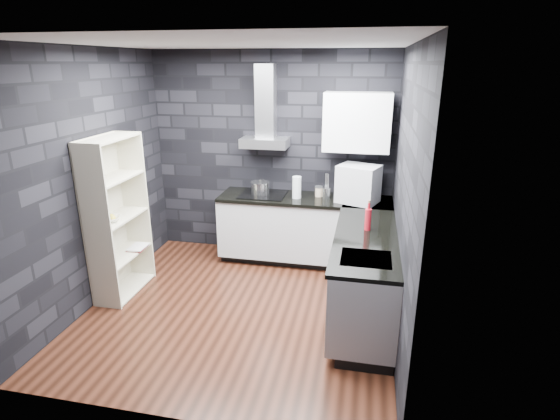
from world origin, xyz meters
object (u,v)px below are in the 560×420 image
(appliance_garage, at_px, (358,184))
(red_bottle, at_px, (368,220))
(utensil_crock, at_px, (326,193))
(fruit_bowl, at_px, (110,219))
(pot, at_px, (260,188))
(glass_vase, at_px, (297,187))
(bookshelf, at_px, (117,218))
(storage_jar, at_px, (319,192))

(appliance_garage, relative_size, red_bottle, 2.09)
(utensil_crock, height_order, fruit_bowl, utensil_crock)
(pot, xyz_separation_m, glass_vase, (0.49, -0.06, 0.06))
(appliance_garage, xyz_separation_m, bookshelf, (-2.58, -1.13, -0.22))
(storage_jar, distance_m, appliance_garage, 0.54)
(glass_vase, relative_size, appliance_garage, 0.59)
(glass_vase, height_order, bookshelf, bookshelf)
(utensil_crock, distance_m, bookshelf, 2.51)
(storage_jar, bearing_deg, appliance_garage, -15.84)
(glass_vase, distance_m, utensil_crock, 0.38)
(glass_vase, relative_size, utensil_crock, 2.05)
(fruit_bowl, bearing_deg, bookshelf, 90.00)
(fruit_bowl, bearing_deg, utensil_crock, 31.88)
(glass_vase, xyz_separation_m, utensil_crock, (0.37, 0.08, -0.07))
(glass_vase, height_order, utensil_crock, glass_vase)
(red_bottle, xyz_separation_m, fruit_bowl, (-2.72, -0.33, -0.07))
(appliance_garage, bearing_deg, red_bottle, -61.26)
(appliance_garage, distance_m, fruit_bowl, 2.89)
(pot, xyz_separation_m, fruit_bowl, (-1.33, -1.35, -0.05))
(appliance_garage, height_order, fruit_bowl, appliance_garage)
(red_bottle, relative_size, fruit_bowl, 1.04)
(bookshelf, xyz_separation_m, fruit_bowl, (0.00, -0.14, 0.04))
(glass_vase, relative_size, bookshelf, 0.15)
(glass_vase, distance_m, red_bottle, 1.31)
(glass_vase, bearing_deg, utensil_crock, 11.56)
(glass_vase, distance_m, fruit_bowl, 2.23)
(utensil_crock, bearing_deg, fruit_bowl, -148.12)
(glass_vase, height_order, red_bottle, glass_vase)
(pot, distance_m, storage_jar, 0.76)
(utensil_crock, height_order, appliance_garage, appliance_garage)
(glass_vase, height_order, storage_jar, glass_vase)
(utensil_crock, relative_size, fruit_bowl, 0.63)
(utensil_crock, bearing_deg, storage_jar, 153.85)
(pot, xyz_separation_m, utensil_crock, (0.86, 0.01, -0.01))
(pot, bearing_deg, fruit_bowl, -134.58)
(storage_jar, relative_size, bookshelf, 0.07)
(glass_vase, bearing_deg, appliance_garage, -1.12)
(appliance_garage, distance_m, red_bottle, 0.96)
(pot, height_order, storage_jar, pot)
(glass_vase, relative_size, red_bottle, 1.24)
(glass_vase, bearing_deg, bookshelf, -147.79)
(appliance_garage, bearing_deg, pot, -163.05)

